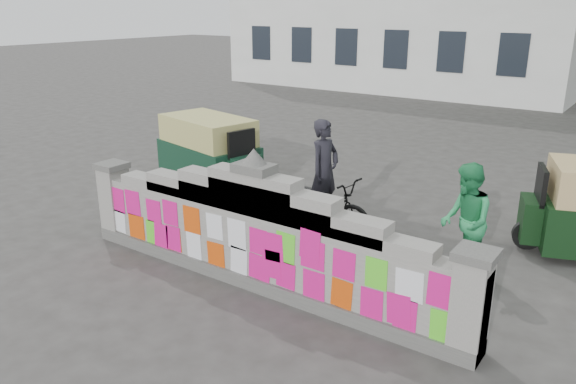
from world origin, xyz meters
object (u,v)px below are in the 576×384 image
object	(u,v)px
cyclist_rider	(324,185)
rickshaw_left	(210,150)
pedestrian	(465,221)
cyclist_bike	(324,204)

from	to	relation	value
cyclist_rider	rickshaw_left	world-z (taller)	cyclist_rider
cyclist_rider	pedestrian	world-z (taller)	cyclist_rider
cyclist_bike	cyclist_rider	bearing A→B (deg)	-84.31
pedestrian	rickshaw_left	world-z (taller)	pedestrian
cyclist_bike	pedestrian	world-z (taller)	pedestrian
cyclist_rider	pedestrian	bearing A→B (deg)	-89.97
cyclist_bike	cyclist_rider	size ratio (longest dim) A/B	1.12
cyclist_bike	pedestrian	bearing A→B (deg)	-89.97
pedestrian	cyclist_rider	bearing A→B (deg)	-124.50
cyclist_bike	cyclist_rider	distance (m)	0.36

